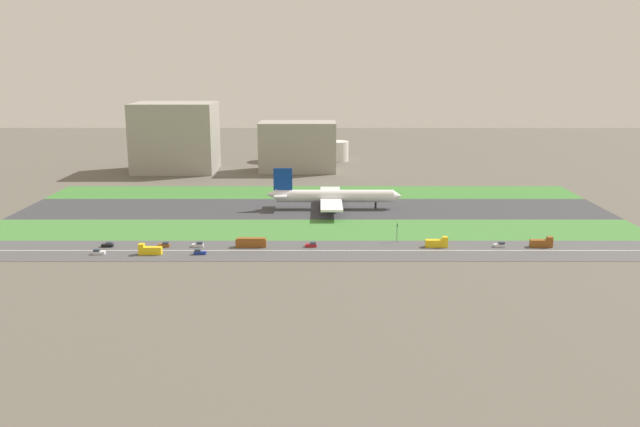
{
  "coord_description": "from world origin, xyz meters",
  "views": [
    {
      "loc": [
        3.0,
        -313.23,
        69.39
      ],
      "look_at": [
        4.1,
        -36.5,
        6.0
      ],
      "focal_mm": 37.33,
      "sensor_mm": 36.0,
      "label": 1
    }
  ],
  "objects": [
    {
      "name": "ground_plane",
      "position": [
        0.0,
        0.0,
        0.0
      ],
      "size": [
        800.0,
        800.0,
        0.0
      ],
      "primitive_type": "plane",
      "color": "#5B564C"
    },
    {
      "name": "runway",
      "position": [
        0.0,
        0.0,
        0.05
      ],
      "size": [
        280.0,
        46.0,
        0.1
      ],
      "primitive_type": "cube",
      "color": "#38383D",
      "rests_on": "ground_plane"
    },
    {
      "name": "grass_median_north",
      "position": [
        0.0,
        41.0,
        0.05
      ],
      "size": [
        280.0,
        36.0,
        0.1
      ],
      "primitive_type": "cube",
      "color": "#3D7A33",
      "rests_on": "ground_plane"
    },
    {
      "name": "grass_median_south",
      "position": [
        0.0,
        -41.0,
        0.05
      ],
      "size": [
        280.0,
        36.0,
        0.1
      ],
      "primitive_type": "cube",
      "color": "#427F38",
      "rests_on": "ground_plane"
    },
    {
      "name": "highway",
      "position": [
        0.0,
        -73.0,
        0.05
      ],
      "size": [
        280.0,
        28.0,
        0.1
      ],
      "primitive_type": "cube",
      "color": "#4C4C4F",
      "rests_on": "ground_plane"
    },
    {
      "name": "highway_centerline",
      "position": [
        0.0,
        -73.0,
        0.11
      ],
      "size": [
        266.0,
        0.5,
        0.01
      ],
      "primitive_type": "cube",
      "color": "silver",
      "rests_on": "highway"
    },
    {
      "name": "airliner",
      "position": [
        8.57,
        0.0,
        6.23
      ],
      "size": [
        65.0,
        56.0,
        19.7
      ],
      "color": "white",
      "rests_on": "runway"
    },
    {
      "name": "truck_1",
      "position": [
        87.97,
        -68.0,
        1.67
      ],
      "size": [
        8.4,
        2.5,
        4.0
      ],
      "color": "brown",
      "rests_on": "highway"
    },
    {
      "name": "truck_0",
      "position": [
        -59.76,
        -78.0,
        1.67
      ],
      "size": [
        8.4,
        2.5,
        4.0
      ],
      "rotation": [
        0.0,
        0.0,
        3.14
      ],
      "color": "yellow",
      "rests_on": "highway"
    },
    {
      "name": "car_2",
      "position": [
        -41.43,
        -78.0,
        0.92
      ],
      "size": [
        4.4,
        1.8,
        2.0
      ],
      "rotation": [
        0.0,
        0.0,
        3.14
      ],
      "color": "navy",
      "rests_on": "highway"
    },
    {
      "name": "car_5",
      "position": [
        -78.28,
        -68.0,
        0.92
      ],
      "size": [
        4.4,
        1.8,
        2.0
      ],
      "color": "black",
      "rests_on": "highway"
    },
    {
      "name": "car_1",
      "position": [
        -56.62,
        -68.0,
        0.92
      ],
      "size": [
        4.4,
        1.8,
        2.0
      ],
      "color": "brown",
      "rests_on": "highway"
    },
    {
      "name": "car_6",
      "position": [
        71.99,
        -68.0,
        0.92
      ],
      "size": [
        4.4,
        1.8,
        2.0
      ],
      "color": "silver",
      "rests_on": "highway"
    },
    {
      "name": "truck_2",
      "position": [
        47.86,
        -68.0,
        1.67
      ],
      "size": [
        8.4,
        2.5,
        4.0
      ],
      "color": "yellow",
      "rests_on": "highway"
    },
    {
      "name": "bus_0",
      "position": [
        -23.4,
        -68.0,
        1.82
      ],
      "size": [
        11.6,
        2.5,
        3.5
      ],
      "color": "brown",
      "rests_on": "highway"
    },
    {
      "name": "car_0",
      "position": [
        -78.64,
        -78.0,
        0.92
      ],
      "size": [
        4.4,
        1.8,
        2.0
      ],
      "rotation": [
        0.0,
        0.0,
        3.14
      ],
      "color": "silver",
      "rests_on": "highway"
    },
    {
      "name": "car_3",
      "position": [
        -0.27,
        -68.0,
        0.92
      ],
      "size": [
        4.4,
        1.8,
        2.0
      ],
      "color": "#B2191E",
      "rests_on": "highway"
    },
    {
      "name": "car_4",
      "position": [
        -43.65,
        -68.0,
        0.92
      ],
      "size": [
        4.4,
        1.8,
        2.0
      ],
      "color": "silver",
      "rests_on": "highway"
    },
    {
      "name": "traffic_light",
      "position": [
        33.36,
        -60.01,
        4.29
      ],
      "size": [
        0.36,
        0.5,
        7.2
      ],
      "color": "#4C4C51",
      "rests_on": "highway"
    },
    {
      "name": "terminal_building",
      "position": [
        -90.0,
        114.0,
        21.94
      ],
      "size": [
        51.5,
        39.47,
        43.88
      ],
      "primitive_type": "cube",
      "color": "#9E998E",
      "rests_on": "ground_plane"
    },
    {
      "name": "hangar_building",
      "position": [
        -11.38,
        114.0,
        15.85
      ],
      "size": [
        49.01,
        28.23,
        31.7
      ],
      "primitive_type": "cube",
      "color": "#9E998E",
      "rests_on": "ground_plane"
    },
    {
      "name": "fuel_tank_west",
      "position": [
        -23.83,
        159.0,
        7.27
      ],
      "size": [
        24.86,
        24.86,
        14.55
      ],
      "primitive_type": "cylinder",
      "color": "silver",
      "rests_on": "ground_plane"
    },
    {
      "name": "fuel_tank_centre",
      "position": [
        14.5,
        159.0,
        6.97
      ],
      "size": [
        17.61,
        17.61,
        13.94
      ],
      "primitive_type": "cylinder",
      "color": "silver",
      "rests_on": "ground_plane"
    }
  ]
}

